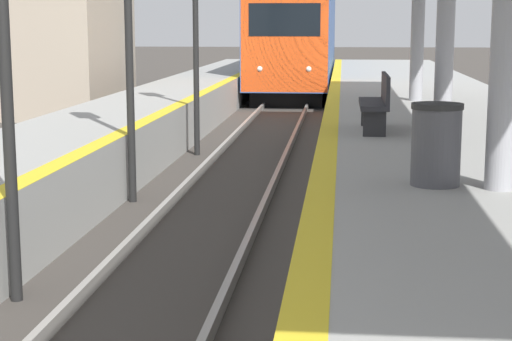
# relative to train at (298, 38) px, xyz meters

# --- Properties ---
(train) EXTENTS (2.84, 17.01, 4.22)m
(train) POSITION_rel_train_xyz_m (0.00, 0.00, 0.00)
(train) COLOR black
(train) RESTS_ON ground
(signal_far) EXTENTS (0.36, 0.31, 4.54)m
(signal_far) POSITION_rel_train_xyz_m (-1.19, -17.99, 1.02)
(signal_far) COLOR black
(signal_far) RESTS_ON ground
(trash_bin) EXTENTS (0.55, 0.55, 0.89)m
(trash_bin) POSITION_rel_train_xyz_m (2.87, -26.47, -0.67)
(trash_bin) COLOR #4C4C51
(trash_bin) RESTS_ON platform_right
(bench) EXTENTS (0.44, 1.75, 0.92)m
(bench) POSITION_rel_train_xyz_m (2.43, -21.78, -0.63)
(bench) COLOR #28282D
(bench) RESTS_ON platform_right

